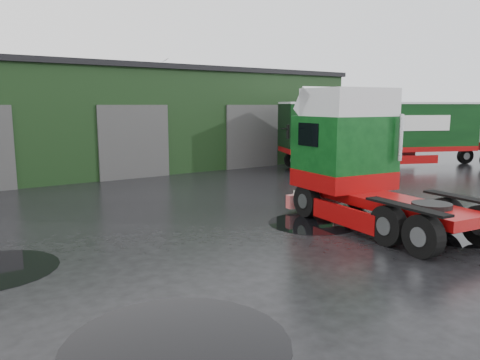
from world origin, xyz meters
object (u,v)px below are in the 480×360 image
(hero_tractor, at_px, (387,159))
(wash_bucket, at_px, (378,200))
(warehouse, at_px, (98,118))
(tree_back_b, at_px, (149,108))
(lorry_right, at_px, (378,135))

(hero_tractor, bearing_deg, wash_bucket, 48.37)
(warehouse, bearing_deg, tree_back_b, 51.34)
(tree_back_b, bearing_deg, hero_tractor, -100.13)
(hero_tractor, bearing_deg, warehouse, 103.85)
(lorry_right, relative_size, tree_back_b, 2.14)
(hero_tractor, bearing_deg, tree_back_b, 86.86)
(lorry_right, bearing_deg, wash_bucket, -26.82)
(warehouse, relative_size, wash_bucket, 107.79)
(lorry_right, bearing_deg, tree_back_b, -139.81)
(hero_tractor, bearing_deg, lorry_right, 46.93)
(hero_tractor, distance_m, lorry_right, 15.24)
(warehouse, distance_m, lorry_right, 17.98)
(warehouse, xyz_separation_m, wash_bucket, (5.58, -18.07, -3.02))
(hero_tractor, distance_m, tree_back_b, 31.30)
(warehouse, distance_m, hero_tractor, 20.95)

